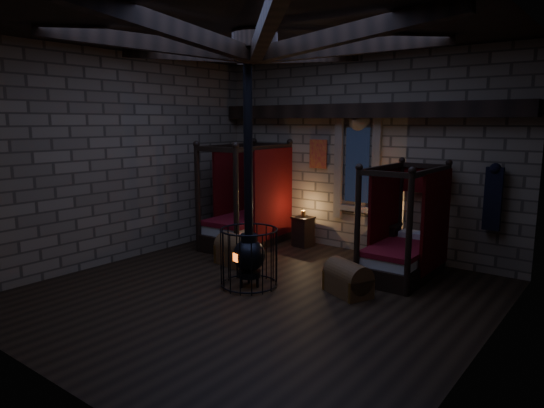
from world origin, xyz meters
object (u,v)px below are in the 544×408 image
Objects in this scene: stove at (249,252)px; trunk_left at (237,251)px; trunk_right at (348,279)px; bed_left at (249,220)px; bed_right at (404,249)px.

trunk_left is at bearing 158.67° from stove.
trunk_right is 0.22× the size of stove.
bed_left is 2.54× the size of trunk_right.
trunk_left is at bearing -61.68° from bed_left.
trunk_left is at bearing -158.81° from trunk_right.
stove is (-1.56, -0.68, 0.36)m from trunk_right.
trunk_left reaches higher than trunk_right.
stove is (1.01, -0.83, 0.34)m from trunk_left.
trunk_left is 0.23× the size of stove.
trunk_right is 1.74m from stove.
trunk_right is at bearing 41.61° from stove.
bed_left is 0.57× the size of stove.
stove is (-1.90, -2.20, 0.12)m from bed_right.
bed_right is at bearing 67.11° from stove.
bed_right is at bearing 34.23° from trunk_left.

